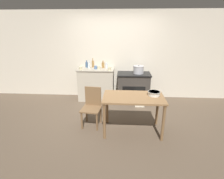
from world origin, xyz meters
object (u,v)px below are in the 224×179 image
Objects in this scene: bottle_far_left at (103,65)px; cup_far_right at (109,69)px; bottle_center_left at (87,65)px; work_table at (133,102)px; chair at (92,106)px; bottle_center at (107,66)px; mixing_bowl_large at (154,93)px; bottle_mid_left at (89,65)px; cup_mid_right at (81,68)px; stove at (133,87)px; flour_sack at (140,100)px; cup_right at (99,67)px; cup_center_right at (96,67)px; stock_pot at (139,70)px; bottle_left at (93,64)px.

bottle_far_left is 2.10× the size of cup_far_right.
work_table is at bearing -55.44° from bottle_center_left.
bottle_center reaches higher than chair.
mixing_bowl_large is (0.41, 0.08, 0.16)m from work_table.
bottle_mid_left is 2.63× the size of cup_mid_right.
cup_mid_right is (-1.51, -0.16, 0.57)m from stove.
bottle_far_left is 0.68m from cup_mid_right.
bottle_far_left reaches higher than work_table.
bottle_center_left is at bearing 124.56° from work_table.
cup_mid_right is at bearing 170.29° from flour_sack.
cup_right is (-0.21, -0.17, -0.02)m from bottle_center.
chair is 1.55m from cup_right.
chair is 9.21× the size of cup_mid_right.
cup_center_right is at bearing -18.95° from bottle_mid_left.
flour_sack is 1.39m from bottle_center.
stove is 9.95× the size of cup_right.
cup_center_right is (-1.23, -0.03, 0.05)m from stock_pot.
chair is at bearing 166.03° from work_table.
bottle_left is 0.32m from cup_right.
bottle_center is at bearing 171.23° from stove.
chair is 1.82m from bottle_center_left.
bottle_left reaches higher than chair.
cup_far_right is at bearing -167.02° from stock_pot.
mixing_bowl_large is at bearing 0.03° from chair.
bottle_mid_left is at bearing 134.09° from mixing_bowl_large.
work_table is 1.74m from stock_pot.
stove is 4.47× the size of bottle_far_left.
cup_center_right is (-0.19, -0.18, -0.03)m from bottle_far_left.
bottle_center is (0.17, 1.62, 0.56)m from chair.
stove is 1.16m from cup_right.
work_table is 4.83× the size of mixing_bowl_large.
bottle_mid_left reaches higher than work_table.
bottle_center is 0.76m from cup_mid_right.
cup_center_right is at bearing 120.90° from work_table.
cup_center_right is 0.44m from cup_far_right.
chair is (-0.88, 0.22, -0.22)m from work_table.
stock_pot is 1.23m from cup_center_right.
cup_mid_right reaches higher than flour_sack.
flour_sack is at bearing -21.90° from bottle_center_left.
bottle_left is at bearing 104.41° from chair.
cup_center_right is 0.43m from cup_mid_right.
bottle_left is at bearing 120.37° from work_table.
stock_pot is 1.26× the size of bottle_mid_left.
bottle_center_left is at bearing 72.30° from cup_mid_right.
stock_pot is at bearing -8.40° from bottle_far_left.
stove is 3.52× the size of bottle_left.
chair is at bearing -96.15° from bottle_center.
chair is 1.35m from mixing_bowl_large.
flour_sack is 1.47m from cup_right.
cup_center_right is at bearing 101.24° from chair.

